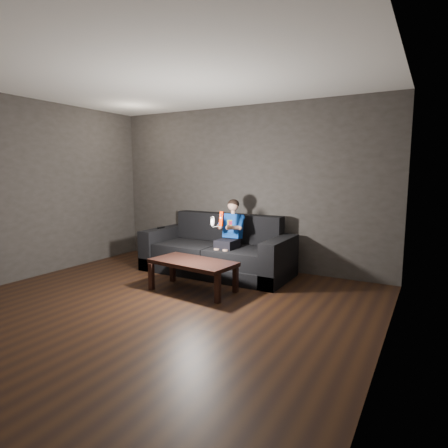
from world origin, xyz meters
The scene contains 11 objects.
floor centered at (0.00, 0.00, 0.00)m, with size 5.00×5.00×0.00m, color black.
back_wall centered at (0.00, 2.50, 1.35)m, with size 5.00×0.04×2.70m, color #37332F.
left_wall centered at (-2.50, 0.00, 1.35)m, with size 0.04×5.00×2.70m, color #37332F.
right_wall centered at (2.50, 0.00, 1.35)m, with size 0.04×5.00×2.70m, color #37332F.
ceiling centered at (0.00, 0.00, 2.70)m, with size 5.00×5.00×0.02m, color white.
sofa centered at (-0.16, 1.88, 0.30)m, with size 2.38×1.03×0.92m.
child centered at (0.11, 1.80, 0.73)m, with size 0.42×0.52×1.04m.
wii_remote_red centered at (0.19, 1.40, 0.95)m, with size 0.06×0.08×0.21m.
nunchuk_white centered at (0.04, 1.41, 0.90)m, with size 0.09×0.11×0.16m.
wii_remote_black centered at (-1.23, 1.79, 0.66)m, with size 0.04×0.15×0.03m.
coffee_table centered at (0.04, 0.89, 0.37)m, with size 1.22×0.70×0.42m.
Camera 1 is at (2.84, -3.19, 1.61)m, focal length 30.00 mm.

